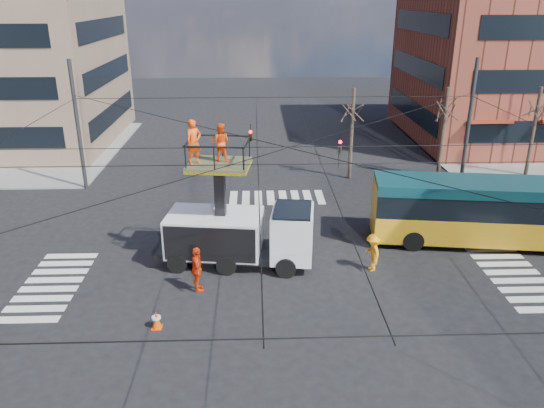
% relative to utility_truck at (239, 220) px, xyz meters
% --- Properties ---
extents(ground, '(120.00, 120.00, 0.00)m').
position_rel_utility_truck_xyz_m(ground, '(2.06, -1.75, -2.10)').
color(ground, black).
rests_on(ground, ground).
extents(sidewalk_ne, '(18.00, 18.00, 0.12)m').
position_rel_utility_truck_xyz_m(sidewalk_ne, '(23.06, 19.25, -2.04)').
color(sidewalk_ne, slate).
rests_on(sidewalk_ne, ground).
extents(sidewalk_nw, '(18.00, 18.00, 0.12)m').
position_rel_utility_truck_xyz_m(sidewalk_nw, '(-18.94, 19.25, -2.04)').
color(sidewalk_nw, slate).
rests_on(sidewalk_nw, ground).
extents(crosswalks, '(22.40, 22.40, 0.02)m').
position_rel_utility_truck_xyz_m(crosswalks, '(2.06, -1.75, -2.09)').
color(crosswalks, silver).
rests_on(crosswalks, ground).
extents(building_ne, '(20.06, 16.06, 14.00)m').
position_rel_utility_truck_xyz_m(building_ne, '(24.04, 22.23, 4.90)').
color(building_ne, brown).
rests_on(building_ne, ground).
extents(overhead_network, '(24.24, 24.24, 8.00)m').
position_rel_utility_truck_xyz_m(overhead_network, '(1.99, -1.35, 2.18)').
color(overhead_network, '#2D2D30').
rests_on(overhead_network, ground).
extents(tree_a, '(2.00, 2.00, 6.00)m').
position_rel_utility_truck_xyz_m(tree_a, '(7.06, 11.75, 2.52)').
color(tree_a, '#382B21').
rests_on(tree_a, ground).
extents(tree_b, '(2.00, 2.00, 6.00)m').
position_rel_utility_truck_xyz_m(tree_b, '(13.06, 11.75, 2.52)').
color(tree_b, '#382B21').
rests_on(tree_b, ground).
extents(tree_c, '(2.00, 2.00, 6.00)m').
position_rel_utility_truck_xyz_m(tree_c, '(19.06, 11.75, 2.52)').
color(tree_c, '#382B21').
rests_on(tree_c, ground).
extents(utility_truck, '(7.24, 3.35, 6.67)m').
position_rel_utility_truck_xyz_m(utility_truck, '(0.00, 0.00, 0.00)').
color(utility_truck, black).
rests_on(utility_truck, ground).
extents(city_bus, '(12.66, 4.25, 3.20)m').
position_rel_utility_truck_xyz_m(city_bus, '(12.72, 1.53, -0.38)').
color(city_bus, orange).
rests_on(city_bus, ground).
extents(traffic_cone, '(0.36, 0.36, 0.68)m').
position_rel_utility_truck_xyz_m(traffic_cone, '(-2.94, -5.05, -1.76)').
color(traffic_cone, '#F1410A').
rests_on(traffic_cone, ground).
extents(worker_ground, '(0.73, 1.24, 1.98)m').
position_rel_utility_truck_xyz_m(worker_ground, '(-1.67, -2.47, -1.12)').
color(worker_ground, red).
rests_on(worker_ground, ground).
extents(flagger, '(0.81, 1.20, 1.72)m').
position_rel_utility_truck_xyz_m(flagger, '(5.88, -0.94, -1.24)').
color(flagger, orange).
rests_on(flagger, ground).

